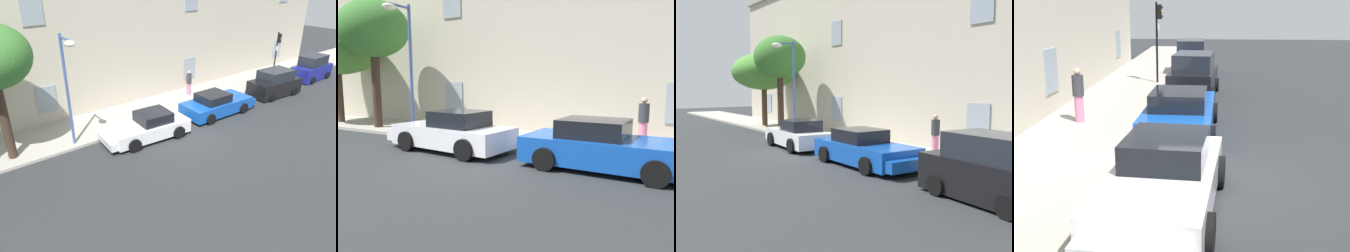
% 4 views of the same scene
% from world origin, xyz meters
% --- Properties ---
extents(ground_plane, '(80.00, 80.00, 0.00)m').
position_xyz_m(ground_plane, '(0.00, 0.00, 0.00)').
color(ground_plane, '#2B2D30').
extents(sidewalk, '(60.00, 3.56, 0.14)m').
position_xyz_m(sidewalk, '(0.00, 3.71, 0.07)').
color(sidewalk, '#A8A399').
rests_on(sidewalk, ground).
extents(sportscar_red_lead, '(4.76, 2.37, 1.41)m').
position_xyz_m(sportscar_red_lead, '(-1.80, 0.81, 0.62)').
color(sportscar_red_lead, white).
rests_on(sportscar_red_lead, ground).
extents(sportscar_yellow_flank, '(4.92, 2.27, 1.38)m').
position_xyz_m(sportscar_yellow_flank, '(3.68, 0.90, 0.60)').
color(sportscar_yellow_flank, '#144CB2').
rests_on(sportscar_yellow_flank, ground).
extents(hatchback_parked, '(3.80, 1.90, 1.93)m').
position_xyz_m(hatchback_parked, '(14.71, 1.21, 0.85)').
color(hatchback_parked, navy).
rests_on(hatchback_parked, ground).
extents(hatchback_distant, '(3.93, 2.16, 1.81)m').
position_xyz_m(hatchback_distant, '(9.16, 0.77, 0.82)').
color(hatchback_distant, black).
rests_on(hatchback_distant, ground).
extents(traffic_light, '(0.44, 0.36, 3.75)m').
position_xyz_m(traffic_light, '(11.59, 2.57, 2.69)').
color(traffic_light, black).
rests_on(traffic_light, sidewalk).
extents(pedestrian_admiring, '(0.44, 0.44, 1.74)m').
position_xyz_m(pedestrian_admiring, '(4.11, 4.19, 1.03)').
color(pedestrian_admiring, pink).
rests_on(pedestrian_admiring, sidewalk).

